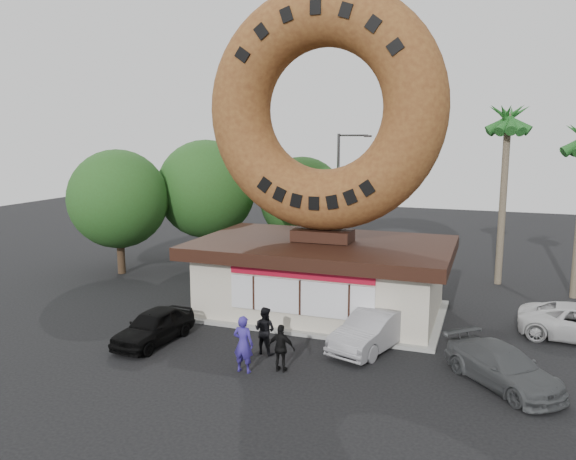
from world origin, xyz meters
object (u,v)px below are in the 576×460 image
(street_lamp, at_px, (340,192))
(person_left, at_px, (243,344))
(giant_donut, at_px, (324,109))
(person_right, at_px, (281,348))
(person_center, at_px, (265,330))
(car_silver, at_px, (373,330))
(car_black, at_px, (154,326))
(donut_shop, at_px, (322,274))
(car_grey, at_px, (503,367))

(street_lamp, bearing_deg, person_left, -85.95)
(giant_donut, bearing_deg, person_right, -85.33)
(person_center, distance_m, car_silver, 4.08)
(person_right, bearing_deg, car_black, -8.48)
(donut_shop, bearing_deg, giant_donut, 90.00)
(car_silver, bearing_deg, person_right, -110.19)
(person_right, relative_size, car_black, 0.43)
(donut_shop, xyz_separation_m, street_lamp, (-1.86, 10.02, 2.72))
(person_center, height_order, car_silver, person_center)
(car_black, bearing_deg, person_center, 10.77)
(street_lamp, relative_size, car_silver, 1.83)
(car_grey, bearing_deg, donut_shop, 103.19)
(donut_shop, distance_m, car_black, 7.75)
(street_lamp, distance_m, car_black, 16.57)
(person_right, bearing_deg, car_silver, -128.54)
(donut_shop, relative_size, person_right, 6.81)
(giant_donut, relative_size, person_left, 5.28)
(giant_donut, bearing_deg, person_left, -95.19)
(donut_shop, xyz_separation_m, person_left, (-0.64, -7.09, -0.78))
(donut_shop, height_order, car_grey, donut_shop)
(donut_shop, bearing_deg, person_right, -85.32)
(street_lamp, distance_m, person_center, 15.80)
(donut_shop, bearing_deg, car_grey, -34.39)
(person_center, height_order, person_right, person_center)
(car_grey, bearing_deg, street_lamp, 79.40)
(donut_shop, height_order, person_center, donut_shop)
(giant_donut, xyz_separation_m, person_left, (-0.64, -7.10, -8.01))
(giant_donut, relative_size, car_silver, 2.38)
(person_center, bearing_deg, giant_donut, -85.29)
(donut_shop, xyz_separation_m, car_black, (-5.03, -5.79, -1.11))
(street_lamp, bearing_deg, person_center, -85.30)
(car_silver, xyz_separation_m, car_grey, (4.54, -1.73, -0.09))
(street_lamp, height_order, car_grey, street_lamp)
(street_lamp, xyz_separation_m, person_left, (1.21, -17.10, -3.50))
(car_silver, bearing_deg, car_grey, -2.66)
(person_left, relative_size, person_right, 1.20)
(person_right, bearing_deg, person_center, -48.76)
(donut_shop, height_order, giant_donut, giant_donut)
(giant_donut, bearing_deg, person_center, -96.36)
(giant_donut, distance_m, street_lamp, 11.13)
(giant_donut, relative_size, street_lamp, 1.30)
(car_grey, bearing_deg, giant_donut, 103.11)
(giant_donut, height_order, person_center, giant_donut)
(giant_donut, bearing_deg, car_silver, -48.84)
(street_lamp, relative_size, person_center, 4.56)
(person_left, relative_size, person_center, 1.12)
(person_right, bearing_deg, person_left, 21.97)
(car_silver, bearing_deg, car_black, -145.66)
(giant_donut, bearing_deg, street_lamp, 100.51)
(person_right, bearing_deg, giant_donut, -85.47)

